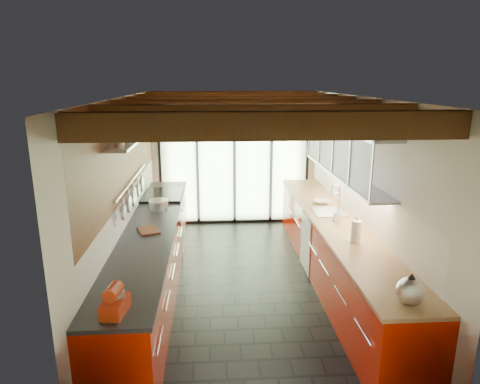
{
  "coord_description": "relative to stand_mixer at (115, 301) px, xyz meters",
  "views": [
    {
      "loc": [
        -0.44,
        -5.52,
        2.83
      ],
      "look_at": [
        -0.04,
        0.4,
        1.25
      ],
      "focal_mm": 32.0,
      "sensor_mm": 36.0,
      "label": 1
    }
  ],
  "objects": [
    {
      "name": "paper_towel",
      "position": [
        2.54,
        1.43,
        0.03
      ],
      "size": [
        0.15,
        0.15,
        0.32
      ],
      "color": "white",
      "rests_on": "right_counter"
    },
    {
      "name": "soap_bottle",
      "position": [
        2.54,
        2.22,
        -0.02
      ],
      "size": [
        0.08,
        0.09,
        0.18
      ],
      "primitive_type": "imported",
      "rotation": [
        0.0,
        0.0,
        -0.06
      ],
      "color": "silver",
      "rests_on": "right_counter"
    },
    {
      "name": "range_stove",
      "position": [
        -0.0,
        3.69,
        -0.56
      ],
      "size": [
        0.66,
        0.9,
        0.97
      ],
      "color": "silver",
      "rests_on": "ground"
    },
    {
      "name": "left_wall_fixtures",
      "position": [
        -0.2,
        2.42,
        0.82
      ],
      "size": [
        0.28,
        2.6,
        0.96
      ],
      "color": "silver",
      "rests_on": "ground"
    },
    {
      "name": "ceiling_beams",
      "position": [
        1.27,
        2.62,
        1.43
      ],
      "size": [
        3.14,
        5.06,
        4.9
      ],
      "color": "#593316",
      "rests_on": "ground"
    },
    {
      "name": "pot_small",
      "position": [
        0.0,
        3.07,
        -0.05
      ],
      "size": [
        0.39,
        0.39,
        0.11
      ],
      "primitive_type": "cylinder",
      "rotation": [
        0.0,
        0.0,
        -0.43
      ],
      "color": "silver",
      "rests_on": "left_counter"
    },
    {
      "name": "cutting_board",
      "position": [
        0.0,
        1.98,
        -0.09
      ],
      "size": [
        0.34,
        0.4,
        0.03
      ],
      "primitive_type": "cube",
      "rotation": [
        0.0,
        0.0,
        0.34
      ],
      "color": "brown",
      "rests_on": "left_counter"
    },
    {
      "name": "right_counter",
      "position": [
        2.54,
        2.24,
        -0.57
      ],
      "size": [
        0.68,
        5.0,
        0.92
      ],
      "color": "#B71500",
      "rests_on": "ground"
    },
    {
      "name": "sink_assembly",
      "position": [
        2.56,
        2.64,
        -0.07
      ],
      "size": [
        0.45,
        0.52,
        0.43
      ],
      "color": "silver",
      "rests_on": "right_counter"
    },
    {
      "name": "room_shell",
      "position": [
        1.27,
        2.24,
        0.63
      ],
      "size": [
        5.5,
        5.5,
        5.5
      ],
      "color": "silver",
      "rests_on": "ground"
    },
    {
      "name": "left_counter",
      "position": [
        -0.0,
        2.24,
        -0.57
      ],
      "size": [
        0.68,
        5.0,
        0.92
      ],
      "color": "#B71500",
      "rests_on": "ground"
    },
    {
      "name": "pot_large",
      "position": [
        0.0,
        2.9,
        -0.04
      ],
      "size": [
        0.27,
        0.27,
        0.14
      ],
      "primitive_type": "cylinder",
      "rotation": [
        0.0,
        0.0,
        -0.27
      ],
      "color": "silver",
      "rests_on": "left_counter"
    },
    {
      "name": "ground",
      "position": [
        1.27,
        2.24,
        -1.03
      ],
      "size": [
        5.5,
        5.5,
        0.0
      ],
      "primitive_type": "plane",
      "color": "black",
      "rests_on": "ground"
    },
    {
      "name": "upper_cabinets_right",
      "position": [
        2.7,
        2.54,
        0.82
      ],
      "size": [
        0.34,
        3.0,
        3.0
      ],
      "color": "silver",
      "rests_on": "ground"
    },
    {
      "name": "stand_mixer",
      "position": [
        0.0,
        0.0,
        0.0
      ],
      "size": [
        0.22,
        0.32,
        0.27
      ],
      "color": "#BB2E0F",
      "rests_on": "left_counter"
    },
    {
      "name": "glass_door",
      "position": [
        1.27,
        4.94,
        0.63
      ],
      "size": [
        2.95,
        0.1,
        2.9
      ],
      "color": "#C6EAAD",
      "rests_on": "ground"
    },
    {
      "name": "kettle",
      "position": [
        2.54,
        -0.01,
        0.02
      ],
      "size": [
        0.28,
        0.32,
        0.3
      ],
      "color": "silver",
      "rests_on": "right_counter"
    },
    {
      "name": "bowl",
      "position": [
        2.54,
        3.08,
        -0.08
      ],
      "size": [
        0.28,
        0.28,
        0.06
      ],
      "primitive_type": "imported",
      "rotation": [
        0.0,
        0.0,
        -0.17
      ],
      "color": "silver",
      "rests_on": "right_counter"
    }
  ]
}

